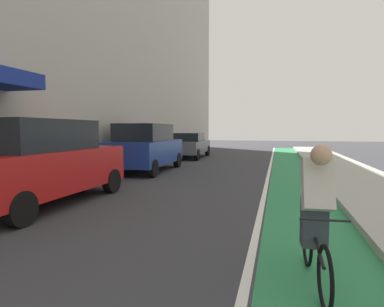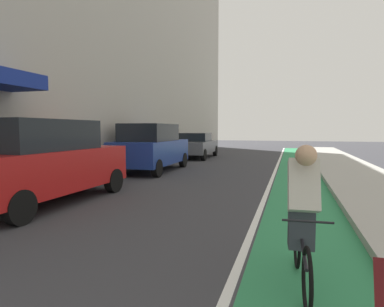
{
  "view_description": "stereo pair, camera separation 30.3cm",
  "coord_description": "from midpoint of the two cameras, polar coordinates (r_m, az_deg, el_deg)",
  "views": [
    {
      "loc": [
        2.5,
        2.06,
        1.76
      ],
      "look_at": [
        0.45,
        9.71,
        1.16
      ],
      "focal_mm": 30.01,
      "sensor_mm": 36.0,
      "label": 1
    },
    {
      "loc": [
        2.79,
        2.15,
        1.76
      ],
      "look_at": [
        0.45,
        9.71,
        1.16
      ],
      "focal_mm": 30.01,
      "sensor_mm": 36.0,
      "label": 2
    }
  ],
  "objects": [
    {
      "name": "cyclist_mid",
      "position": [
        3.86,
        21.2,
        -9.66
      ],
      "size": [
        0.48,
        1.69,
        1.6
      ],
      "color": "black",
      "rests_on": "ground"
    },
    {
      "name": "parked_sedan_gray",
      "position": [
        19.78,
        1.14,
        1.52
      ],
      "size": [
        2.12,
        4.6,
        1.53
      ],
      "color": "#595B60",
      "rests_on": "ground"
    },
    {
      "name": "parked_suv_red",
      "position": [
        8.3,
        -24.15,
        -1.18
      ],
      "size": [
        2.03,
        4.35,
        1.98
      ],
      "color": "red",
      "rests_on": "ground"
    },
    {
      "name": "ground_plane",
      "position": [
        11.98,
        4.27,
        -4.12
      ],
      "size": [
        77.67,
        77.67,
        0.0
      ],
      "primitive_type": "plane",
      "color": "#38383D"
    },
    {
      "name": "sidewalk_right",
      "position": [
        13.88,
        27.5,
        -3.15
      ],
      "size": [
        2.55,
        35.3,
        0.14
      ],
      "primitive_type": "cube",
      "color": "#A8A59E",
      "rests_on": "ground"
    },
    {
      "name": "parked_suv_blue",
      "position": [
        13.54,
        -6.64,
        1.16
      ],
      "size": [
        2.11,
        4.43,
        1.98
      ],
      "color": "navy",
      "rests_on": "ground"
    },
    {
      "name": "bike_lane_paint",
      "position": [
        13.67,
        18.89,
        -3.29
      ],
      "size": [
        1.6,
        35.3,
        0.0
      ],
      "primitive_type": "cube",
      "color": "#2D8451",
      "rests_on": "ground"
    },
    {
      "name": "lane_divider_stripe",
      "position": [
        13.67,
        15.11,
        -3.2
      ],
      "size": [
        0.12,
        35.3,
        0.0
      ],
      "primitive_type": "cube",
      "color": "white",
      "rests_on": "ground"
    },
    {
      "name": "building_facade_left",
      "position": [
        16.85,
        -14.79,
        23.65
      ],
      "size": [
        4.15,
        35.3,
        14.75
      ],
      "color": "#B2ADA3",
      "rests_on": "ground"
    }
  ]
}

